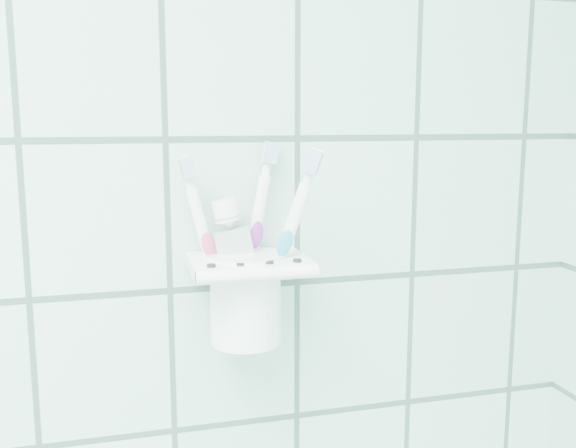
# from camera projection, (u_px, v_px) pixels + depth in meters

# --- Properties ---
(holder_bracket) EXTENTS (0.12, 0.10, 0.04)m
(holder_bracket) POSITION_uv_depth(u_px,v_px,m) (248.00, 265.00, 0.68)
(holder_bracket) COLOR white
(holder_bracket) RESTS_ON wall_back
(cup) EXTENTS (0.08, 0.08, 0.10)m
(cup) POSITION_uv_depth(u_px,v_px,m) (245.00, 295.00, 0.69)
(cup) COLOR white
(cup) RESTS_ON holder_bracket
(toothbrush_pink) EXTENTS (0.05, 0.02, 0.20)m
(toothbrush_pink) POSITION_uv_depth(u_px,v_px,m) (229.00, 244.00, 0.69)
(toothbrush_pink) COLOR white
(toothbrush_pink) RESTS_ON cup
(toothbrush_blue) EXTENTS (0.05, 0.03, 0.21)m
(toothbrush_blue) POSITION_uv_depth(u_px,v_px,m) (236.00, 236.00, 0.69)
(toothbrush_blue) COLOR white
(toothbrush_blue) RESTS_ON cup
(toothbrush_orange) EXTENTS (0.07, 0.05, 0.21)m
(toothbrush_orange) POSITION_uv_depth(u_px,v_px,m) (254.00, 236.00, 0.69)
(toothbrush_orange) COLOR white
(toothbrush_orange) RESTS_ON cup
(toothpaste_tube) EXTENTS (0.06, 0.03, 0.16)m
(toothpaste_tube) POSITION_uv_depth(u_px,v_px,m) (252.00, 256.00, 0.69)
(toothpaste_tube) COLOR silver
(toothpaste_tube) RESTS_ON cup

